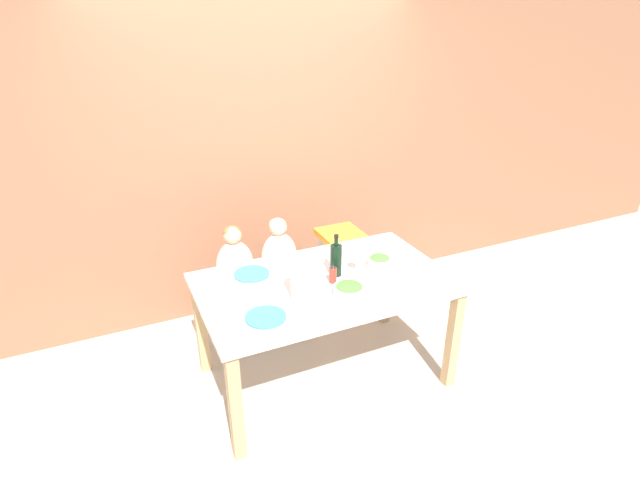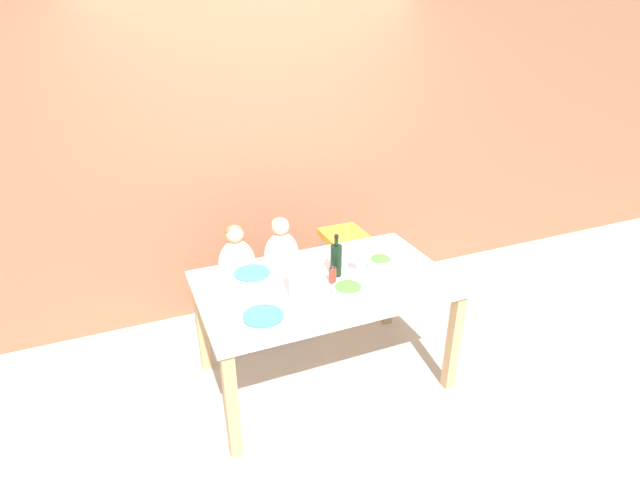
# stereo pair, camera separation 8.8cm
# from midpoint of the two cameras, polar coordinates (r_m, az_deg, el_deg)

# --- Properties ---
(ground_plane) EXTENTS (14.00, 14.00, 0.00)m
(ground_plane) POSITION_cam_midpoint_polar(r_m,az_deg,el_deg) (3.67, 1.17, -14.01)
(ground_plane) COLOR #BCB2A3
(wall_back) EXTENTS (10.00, 0.06, 2.70)m
(wall_back) POSITION_cam_midpoint_polar(r_m,az_deg,el_deg) (4.06, -5.75, 11.57)
(wall_back) COLOR #8E5B42
(wall_back) RESTS_ON ground_plane
(dining_table) EXTENTS (1.62, 0.97, 0.78)m
(dining_table) POSITION_cam_midpoint_polar(r_m,az_deg,el_deg) (3.27, 1.28, -4.91)
(dining_table) COLOR silver
(dining_table) RESTS_ON ground_plane
(chair_far_left) EXTENTS (0.39, 0.38, 0.45)m
(chair_far_left) POSITION_cam_midpoint_polar(r_m,az_deg,el_deg) (3.89, -8.53, -4.97)
(chair_far_left) COLOR silver
(chair_far_left) RESTS_ON ground_plane
(chair_far_center) EXTENTS (0.39, 0.38, 0.45)m
(chair_far_center) POSITION_cam_midpoint_polar(r_m,az_deg,el_deg) (3.97, -3.66, -4.00)
(chair_far_center) COLOR silver
(chair_far_center) RESTS_ON ground_plane
(chair_right_highchair) EXTENTS (0.33, 0.32, 0.75)m
(chair_right_highchair) POSITION_cam_midpoint_polar(r_m,az_deg,el_deg) (4.05, 3.27, -0.09)
(chair_right_highchair) COLOR silver
(chair_right_highchair) RESTS_ON ground_plane
(person_child_left) EXTENTS (0.28, 0.18, 0.51)m
(person_child_left) POSITION_cam_midpoint_polar(r_m,az_deg,el_deg) (3.74, -8.84, -0.89)
(person_child_left) COLOR beige
(person_child_left) RESTS_ON chair_far_left
(person_child_center) EXTENTS (0.28, 0.18, 0.51)m
(person_child_center) POSITION_cam_midpoint_polar(r_m,az_deg,el_deg) (3.82, -3.79, 0.03)
(person_child_center) COLOR beige
(person_child_center) RESTS_ON chair_far_center
(wine_bottle) EXTENTS (0.08, 0.08, 0.29)m
(wine_bottle) POSITION_cam_midpoint_polar(r_m,az_deg,el_deg) (3.24, 2.63, -0.92)
(wine_bottle) COLOR black
(wine_bottle) RESTS_ON dining_table
(paper_towel_roll) EXTENTS (0.11, 0.11, 0.27)m
(paper_towel_roll) POSITION_cam_midpoint_polar(r_m,az_deg,el_deg) (2.97, -1.61, -3.15)
(paper_towel_roll) COLOR white
(paper_towel_roll) RESTS_ON dining_table
(wine_glass_near) EXTENTS (0.07, 0.07, 0.17)m
(wine_glass_near) POSITION_cam_midpoint_polar(r_m,az_deg,el_deg) (3.27, 5.12, -0.49)
(wine_glass_near) COLOR white
(wine_glass_near) RESTS_ON dining_table
(wine_glass_far) EXTENTS (0.07, 0.07, 0.17)m
(wine_glass_far) POSITION_cam_midpoint_polar(r_m,az_deg,el_deg) (3.26, -0.97, -0.52)
(wine_glass_far) COLOR white
(wine_glass_far) RESTS_ON dining_table
(salad_bowl_large) EXTENTS (0.19, 0.19, 0.09)m
(salad_bowl_large) POSITION_cam_midpoint_polar(r_m,az_deg,el_deg) (3.05, 4.04, -4.42)
(salad_bowl_large) COLOR white
(salad_bowl_large) RESTS_ON dining_table
(salad_bowl_small) EXTENTS (0.16, 0.16, 0.09)m
(salad_bowl_small) POSITION_cam_midpoint_polar(r_m,az_deg,el_deg) (3.40, 7.64, -1.18)
(salad_bowl_small) COLOR white
(salad_bowl_small) RESTS_ON dining_table
(dinner_plate_front_left) EXTENTS (0.24, 0.24, 0.01)m
(dinner_plate_front_left) POSITION_cam_midpoint_polar(r_m,az_deg,el_deg) (2.88, -5.63, -7.35)
(dinner_plate_front_left) COLOR teal
(dinner_plate_front_left) RESTS_ON dining_table
(dinner_plate_back_left) EXTENTS (0.24, 0.24, 0.01)m
(dinner_plate_back_left) POSITION_cam_midpoint_polar(r_m,az_deg,el_deg) (3.33, -7.02, -2.44)
(dinner_plate_back_left) COLOR teal
(dinner_plate_back_left) RESTS_ON dining_table
(condiment_bottle_hot_sauce) EXTENTS (0.05, 0.05, 0.13)m
(condiment_bottle_hot_sauce) POSITION_cam_midpoint_polar(r_m,az_deg,el_deg) (3.18, 2.24, -2.61)
(condiment_bottle_hot_sauce) COLOR red
(condiment_bottle_hot_sauce) RESTS_ON dining_table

